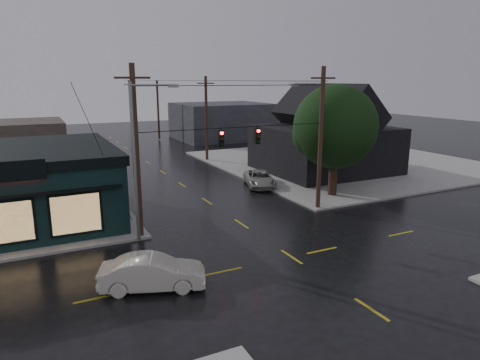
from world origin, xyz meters
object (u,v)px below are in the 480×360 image
corner_tree (335,127)px  utility_pole_ne (318,209)px  suv_silver (259,179)px  utility_pole_nw (141,237)px  sedan_cream (153,273)px

corner_tree → utility_pole_ne: 6.89m
suv_silver → utility_pole_nw: bearing=-129.2°
utility_pole_nw → suv_silver: size_ratio=2.04×
corner_tree → utility_pole_nw: 17.30m
corner_tree → utility_pole_nw: (-16.19, -2.38, -5.63)m
utility_pole_nw → utility_pole_ne: 13.00m
utility_pole_nw → utility_pole_ne: bearing=0.0°
utility_pole_nw → suv_silver: 14.81m
corner_tree → utility_pole_nw: size_ratio=0.87×
sedan_cream → suv_silver: 19.95m
corner_tree → utility_pole_ne: bearing=-143.2°
corner_tree → suv_silver: bearing=123.7°
sedan_cream → utility_pole_nw: bearing=10.7°
utility_pole_ne → sedan_cream: bearing=-154.5°
utility_pole_nw → utility_pole_ne: size_ratio=1.00×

